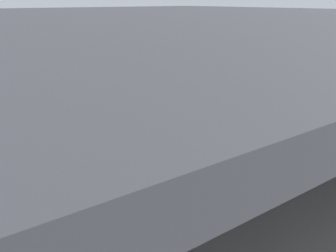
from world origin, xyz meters
name	(u,v)px	position (x,y,z in m)	size (l,w,h in m)	color
ground_plane	(154,136)	(0.00, 0.00, 0.00)	(110.00, 110.00, 0.00)	gray
hangar_structure	(96,19)	(-0.05, 13.74, 14.26)	(121.00, 99.00, 14.89)	#4C4F54
airplane_main	(148,108)	(-0.34, 0.65, 3.63)	(39.23, 40.25, 12.45)	white
boarding_stairs	(201,157)	(-1.39, -10.44, 0.75)	(4.57, 2.11, 4.86)	slate
crew_worker_near_nose	(281,193)	(-1.88, -21.22, 0.94)	(0.27, 0.55, 1.65)	#232838
crew_worker_by_stairs	(214,164)	(-1.97, -13.07, 0.97)	(0.44, 0.40, 1.70)	#232838
traffic_cone_orange	(281,201)	(-1.95, -21.30, 0.29)	(0.36, 0.36, 0.60)	black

